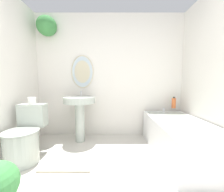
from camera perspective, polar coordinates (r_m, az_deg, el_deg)
name	(u,v)px	position (r m, az deg, el deg)	size (l,w,h in m)	color
wall_back	(103,71)	(2.78, -3.62, 10.16)	(2.98, 0.36, 2.40)	silver
toilet	(24,139)	(2.29, -32.69, -14.87)	(0.44, 0.59, 0.75)	#B2BCB2
pedestal_sink	(79,108)	(2.54, -13.44, -4.93)	(0.56, 0.56, 0.92)	#B2BCB2
bathtub	(179,137)	(2.34, 26.10, -15.01)	(0.74, 1.47, 0.59)	silver
shampoo_bottle	(173,103)	(2.87, 24.18, -2.62)	(0.08, 0.08, 0.21)	#DB6633
bath_mat	(68,163)	(2.09, -18.01, -25.06)	(0.65, 0.36, 0.02)	#B7A88E
toilet_paper_roll	(32,101)	(2.37, -30.40, -1.70)	(0.11, 0.11, 0.10)	white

